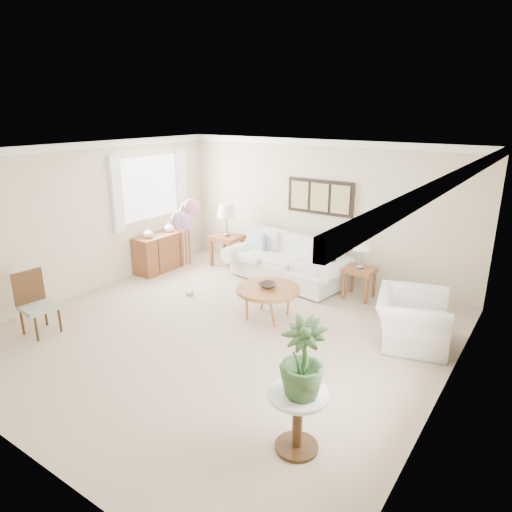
# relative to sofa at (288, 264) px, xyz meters

# --- Properties ---
(ground_plane) EXTENTS (6.00, 6.00, 0.00)m
(ground_plane) POSITION_rel_sofa_xyz_m (0.31, -2.35, -0.34)
(ground_plane) COLOR tan
(room_shell) EXTENTS (6.04, 6.04, 2.60)m
(room_shell) POSITION_rel_sofa_xyz_m (0.20, -2.25, 1.28)
(room_shell) COLOR beige
(room_shell) RESTS_ON ground
(wall_art_triptych) EXTENTS (1.35, 0.06, 0.65)m
(wall_art_triptych) POSITION_rel_sofa_xyz_m (0.31, 0.62, 1.21)
(wall_art_triptych) COLOR black
(wall_art_triptych) RESTS_ON ground
(sofa) EXTENTS (2.48, 1.19, 0.87)m
(sofa) POSITION_rel_sofa_xyz_m (0.00, 0.00, 0.00)
(sofa) COLOR silver
(sofa) RESTS_ON ground
(end_table_left) EXTENTS (0.59, 0.54, 0.65)m
(end_table_left) POSITION_rel_sofa_xyz_m (-1.50, 0.07, 0.20)
(end_table_left) COLOR brown
(end_table_left) RESTS_ON ground
(end_table_right) EXTENTS (0.50, 0.45, 0.54)m
(end_table_right) POSITION_rel_sofa_xyz_m (1.43, -0.00, 0.11)
(end_table_right) COLOR brown
(end_table_right) RESTS_ON ground
(lamp_left) EXTENTS (0.37, 0.37, 0.66)m
(lamp_left) POSITION_rel_sofa_xyz_m (-1.50, 0.07, 0.81)
(lamp_left) COLOR gray
(lamp_left) RESTS_ON end_table_left
(lamp_right) EXTENTS (0.32, 0.32, 0.56)m
(lamp_right) POSITION_rel_sofa_xyz_m (1.43, -0.00, 0.63)
(lamp_right) COLOR gray
(lamp_right) RESTS_ON end_table_right
(coffee_table) EXTENTS (0.99, 0.99, 0.50)m
(coffee_table) POSITION_rel_sofa_xyz_m (0.57, -1.55, 0.12)
(coffee_table) COLOR #945428
(coffee_table) RESTS_ON ground
(decor_bowl) EXTENTS (0.31, 0.31, 0.07)m
(decor_bowl) POSITION_rel_sofa_xyz_m (0.56, -1.54, 0.19)
(decor_bowl) COLOR #2D261F
(decor_bowl) RESTS_ON coffee_table
(armchair) EXTENTS (1.19, 1.29, 0.70)m
(armchair) POSITION_rel_sofa_xyz_m (2.65, -1.09, 0.01)
(armchair) COLOR silver
(armchair) RESTS_ON ground
(side_table) EXTENTS (0.57, 0.57, 0.62)m
(side_table) POSITION_rel_sofa_xyz_m (2.38, -3.83, 0.13)
(side_table) COLOR silver
(side_table) RESTS_ON ground
(potted_plant) EXTENTS (0.45, 0.45, 0.76)m
(potted_plant) POSITION_rel_sofa_xyz_m (2.42, -3.84, 0.66)
(potted_plant) COLOR #234520
(potted_plant) RESTS_ON side_table
(accent_chair) EXTENTS (0.49, 0.49, 0.92)m
(accent_chair) POSITION_rel_sofa_xyz_m (-1.93, -3.85, 0.14)
(accent_chair) COLOR gray
(accent_chair) RESTS_ON ground
(credenza) EXTENTS (0.46, 1.20, 0.74)m
(credenza) POSITION_rel_sofa_xyz_m (-2.45, -0.85, 0.03)
(credenza) COLOR brown
(credenza) RESTS_ON ground
(vase_white) EXTENTS (0.26, 0.26, 0.21)m
(vase_white) POSITION_rel_sofa_xyz_m (-2.43, -1.20, 0.50)
(vase_white) COLOR silver
(vase_white) RESTS_ON credenza
(vase_sage) EXTENTS (0.23, 0.23, 0.20)m
(vase_sage) POSITION_rel_sofa_xyz_m (-2.43, -0.63, 0.50)
(vase_sage) COLOR silver
(vase_sage) RESTS_ON credenza
(balloon_cluster) EXTENTS (0.45, 0.46, 1.73)m
(balloon_cluster) POSITION_rel_sofa_xyz_m (-1.04, -1.61, 1.07)
(balloon_cluster) COLOR gray
(balloon_cluster) RESTS_ON ground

